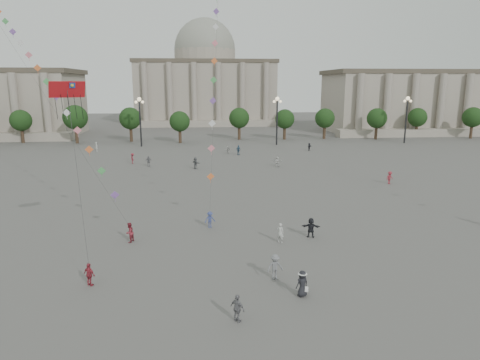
{
  "coord_description": "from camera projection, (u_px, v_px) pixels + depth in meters",
  "views": [
    {
      "loc": [
        -1.96,
        -24.65,
        13.47
      ],
      "look_at": [
        1.4,
        12.0,
        5.16
      ],
      "focal_mm": 32.0,
      "sensor_mm": 36.0,
      "label": 1
    }
  ],
  "objects": [
    {
      "name": "ground",
      "position": [
        235.0,
        301.0,
        27.09
      ],
      "size": [
        360.0,
        360.0,
        0.0
      ],
      "primitive_type": "plane",
      "color": "#52504D",
      "rests_on": "ground"
    },
    {
      "name": "person_crowd_9",
      "position": [
        309.0,
        147.0,
        87.81
      ],
      "size": [
        1.36,
        1.37,
        1.58
      ],
      "primitive_type": "imported",
      "rotation": [
        0.0,
        0.0,
        0.8
      ],
      "color": "black",
      "rests_on": "ground"
    },
    {
      "name": "person_crowd_12",
      "position": [
        196.0,
        163.0,
        68.88
      ],
      "size": [
        1.52,
        1.77,
        1.92
      ],
      "primitive_type": "imported",
      "rotation": [
        0.0,
        0.0,
        2.21
      ],
      "color": "slate",
      "rests_on": "ground"
    },
    {
      "name": "person_crowd_17",
      "position": [
        133.0,
        158.0,
        73.6
      ],
      "size": [
        1.05,
        1.32,
        1.8
      ],
      "primitive_type": "imported",
      "rotation": [
        0.0,
        0.0,
        1.95
      ],
      "color": "maroon",
      "rests_on": "ground"
    },
    {
      "name": "lamp_post_mid_east",
      "position": [
        277.0,
        112.0,
        94.8
      ],
      "size": [
        2.0,
        0.9,
        10.65
      ],
      "color": "#262628",
      "rests_on": "ground"
    },
    {
      "name": "person_crowd_6",
      "position": [
        275.0,
        267.0,
        29.98
      ],
      "size": [
        1.3,
        0.92,
        1.83
      ],
      "primitive_type": "imported",
      "rotation": [
        0.0,
        0.0,
        0.22
      ],
      "color": "slate",
      "rests_on": "ground"
    },
    {
      "name": "person_crowd_3",
      "position": [
        311.0,
        228.0,
        38.18
      ],
      "size": [
        1.75,
        0.91,
        1.8
      ],
      "primitive_type": "imported",
      "rotation": [
        0.0,
        0.0,
        2.9
      ],
      "color": "#222328",
      "rests_on": "ground"
    },
    {
      "name": "lamp_post_mid_west",
      "position": [
        140.0,
        113.0,
        92.12
      ],
      "size": [
        2.0,
        0.9,
        10.65
      ],
      "color": "#262628",
      "rests_on": "ground"
    },
    {
      "name": "tourist_3",
      "position": [
        237.0,
        308.0,
        24.57
      ],
      "size": [
        1.0,
        0.99,
        1.69
      ],
      "primitive_type": "imported",
      "rotation": [
        0.0,
        0.0,
        2.37
      ],
      "color": "slate",
      "rests_on": "ground"
    },
    {
      "name": "hall_east",
      "position": [
        468.0,
        102.0,
        123.12
      ],
      "size": [
        84.0,
        26.22,
        17.2
      ],
      "color": "#9F9585",
      "rests_on": "ground"
    },
    {
      "name": "dragon_kite",
      "position": [
        68.0,
        101.0,
        27.23
      ],
      "size": [
        2.18,
        1.5,
        12.05
      ],
      "color": "#B21318",
      "rests_on": "ground"
    },
    {
      "name": "hat_person",
      "position": [
        302.0,
        283.0,
        27.54
      ],
      "size": [
        1.0,
        0.85,
        1.75
      ],
      "color": "black",
      "rests_on": "ground"
    },
    {
      "name": "hall_central",
      "position": [
        205.0,
        81.0,
        149.47
      ],
      "size": [
        48.3,
        34.3,
        35.5
      ],
      "color": "#9F9585",
      "rests_on": "ground"
    },
    {
      "name": "kite_flyer_1",
      "position": [
        210.0,
        220.0,
        40.77
      ],
      "size": [
        1.14,
        0.82,
        1.6
      ],
      "primitive_type": "imported",
      "rotation": [
        0.0,
        0.0,
        0.24
      ],
      "color": "#38437F",
      "rests_on": "ground"
    },
    {
      "name": "person_crowd_4",
      "position": [
        228.0,
        150.0,
        83.64
      ],
      "size": [
        1.45,
        0.97,
        1.5
      ],
      "primitive_type": "imported",
      "rotation": [
        0.0,
        0.0,
        3.56
      ],
      "color": "#AFAEAA",
      "rests_on": "ground"
    },
    {
      "name": "person_crowd_7",
      "position": [
        277.0,
        161.0,
        70.91
      ],
      "size": [
        1.61,
        0.63,
        1.7
      ],
      "primitive_type": "imported",
      "rotation": [
        0.0,
        0.0,
        3.06
      ],
      "color": "silver",
      "rests_on": "ground"
    },
    {
      "name": "tree_row",
      "position": [
        209.0,
        118.0,
        101.66
      ],
      "size": [
        137.12,
        5.12,
        8.0
      ],
      "color": "#3A2B1D",
      "rests_on": "ground"
    },
    {
      "name": "tourist_0",
      "position": [
        89.0,
        275.0,
        28.98
      ],
      "size": [
        1.02,
        0.86,
        1.64
      ],
      "primitive_type": "imported",
      "rotation": [
        0.0,
        0.0,
        2.56
      ],
      "color": "#A02B39",
      "rests_on": "ground"
    },
    {
      "name": "kite_train_west",
      "position": [
        6.0,
        26.0,
        51.05
      ],
      "size": [
        31.31,
        37.7,
        60.6
      ],
      "color": "#3F3F3F",
      "rests_on": "ground"
    },
    {
      "name": "kite_flyer_0",
      "position": [
        130.0,
        232.0,
        37.0
      ],
      "size": [
        0.97,
        1.06,
        1.76
      ],
      "primitive_type": "imported",
      "rotation": [
        0.0,
        0.0,
        4.27
      ],
      "color": "maroon",
      "rests_on": "ground"
    },
    {
      "name": "person_crowd_10",
      "position": [
        97.0,
        147.0,
        86.87
      ],
      "size": [
        0.65,
        0.8,
        1.91
      ],
      "primitive_type": "imported",
      "rotation": [
        0.0,
        0.0,
        1.89
      ],
      "color": "silver",
      "rests_on": "ground"
    },
    {
      "name": "person_crowd_16",
      "position": [
        148.0,
        161.0,
        70.85
      ],
      "size": [
        1.15,
        0.82,
        1.81
      ],
      "primitive_type": "imported",
      "rotation": [
        0.0,
        0.0,
        0.4
      ],
      "color": "slate",
      "rests_on": "ground"
    },
    {
      "name": "lamp_post_far_east",
      "position": [
        407.0,
        111.0,
        97.47
      ],
      "size": [
        2.0,
        0.9,
        10.65
      ],
      "color": "#262628",
      "rests_on": "ground"
    },
    {
      "name": "person_crowd_8",
      "position": [
        390.0,
        178.0,
        58.64
      ],
      "size": [
        1.28,
        1.0,
        1.74
      ],
      "primitive_type": "imported",
      "rotation": [
        0.0,
        0.0,
        0.36
      ],
      "color": "maroon",
      "rests_on": "ground"
    },
    {
      "name": "person_crowd_0",
      "position": [
        238.0,
        150.0,
        82.45
      ],
      "size": [
        1.2,
        0.93,
        1.89
      ],
      "primitive_type": "imported",
      "rotation": [
        0.0,
        0.0,
        0.49
      ],
      "color": "#2F4D6A",
      "rests_on": "ground"
    },
    {
      "name": "person_crowd_13",
      "position": [
        280.0,
        233.0,
        36.91
      ],
      "size": [
        0.77,
        0.72,
        1.76
      ],
      "primitive_type": "imported",
      "rotation": [
        0.0,
        0.0,
        2.5
      ],
      "color": "#BABBB6",
      "rests_on": "ground"
    }
  ]
}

